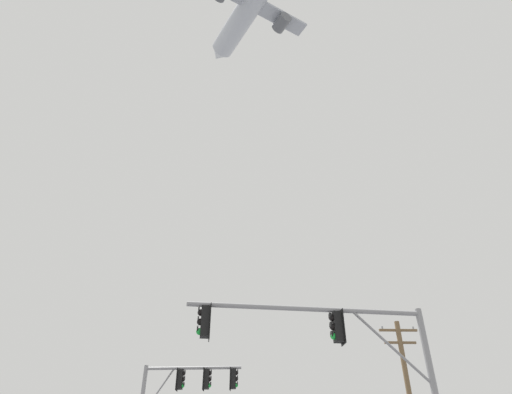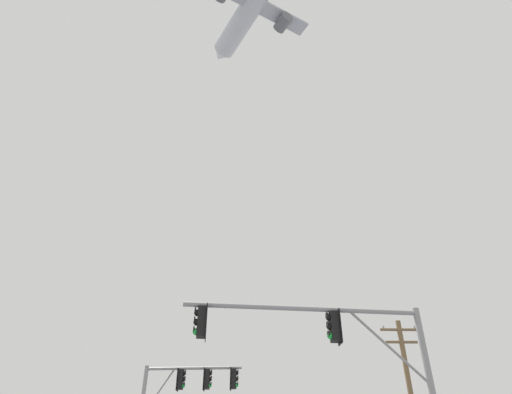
{
  "view_description": "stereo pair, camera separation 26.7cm",
  "coord_description": "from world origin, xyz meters",
  "views": [
    {
      "loc": [
        -0.88,
        -5.4,
        1.76
      ],
      "look_at": [
        -0.34,
        16.25,
        15.88
      ],
      "focal_mm": 31.03,
      "sensor_mm": 36.0,
      "label": 1
    },
    {
      "loc": [
        -0.62,
        -5.41,
        1.76
      ],
      "look_at": [
        -0.34,
        16.25,
        15.88
      ],
      "focal_mm": 31.03,
      "sensor_mm": 36.0,
      "label": 2
    }
  ],
  "objects": [
    {
      "name": "signal_pole_near",
      "position": [
        2.09,
        8.0,
        4.93
      ],
      "size": [
        7.39,
        1.01,
        6.47
      ],
      "color": "gray",
      "rests_on": "ground"
    },
    {
      "name": "airplane",
      "position": [
        -0.68,
        28.25,
        52.94
      ],
      "size": [
        14.4,
        18.66,
        5.47
      ],
      "color": "#B7BCC6"
    }
  ]
}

